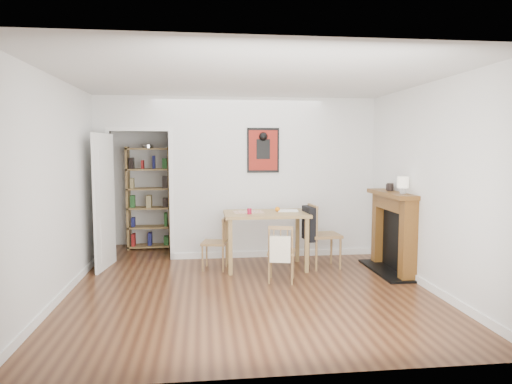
{
  "coord_description": "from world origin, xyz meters",
  "views": [
    {
      "loc": [
        -0.57,
        -5.97,
        1.77
      ],
      "look_at": [
        0.2,
        0.6,
        1.15
      ],
      "focal_mm": 32.0,
      "sensor_mm": 36.0,
      "label": 1
    }
  ],
  "objects": [
    {
      "name": "fireplace",
      "position": [
        2.16,
        0.25,
        0.62
      ],
      "size": [
        0.45,
        1.25,
        1.16
      ],
      "color": "brown",
      "rests_on": "ground"
    },
    {
      "name": "chair_right",
      "position": [
        1.2,
        0.58,
        0.5
      ],
      "size": [
        0.58,
        0.52,
        0.96
      ],
      "color": "#88603F",
      "rests_on": "ground"
    },
    {
      "name": "chair_front",
      "position": [
        0.46,
        -0.07,
        0.4
      ],
      "size": [
        0.47,
        0.51,
        0.78
      ],
      "color": "#88603F",
      "rests_on": "ground"
    },
    {
      "name": "ceramic_jar_b",
      "position": [
        2.17,
        0.5,
        1.21
      ],
      "size": [
        0.07,
        0.07,
        0.09
      ],
      "primitive_type": "cylinder",
      "color": "black",
      "rests_on": "fireplace"
    },
    {
      "name": "notebook",
      "position": [
        0.7,
        0.74,
        0.84
      ],
      "size": [
        0.32,
        0.25,
        0.01
      ],
      "primitive_type": "cube",
      "rotation": [
        0.0,
        0.0,
        -0.12
      ],
      "color": "white",
      "rests_on": "dining_table"
    },
    {
      "name": "red_glass",
      "position": [
        0.09,
        0.51,
        0.88
      ],
      "size": [
        0.06,
        0.06,
        0.08
      ],
      "primitive_type": "cylinder",
      "color": "maroon",
      "rests_on": "dining_table"
    },
    {
      "name": "ground",
      "position": [
        0.0,
        0.0,
        0.0
      ],
      "size": [
        5.2,
        5.2,
        0.0
      ],
      "primitive_type": "plane",
      "color": "brown",
      "rests_on": "ground"
    },
    {
      "name": "dining_table",
      "position": [
        0.35,
        0.65,
        0.74
      ],
      "size": [
        1.23,
        0.78,
        0.84
      ],
      "color": "#9B7848",
      "rests_on": "ground"
    },
    {
      "name": "placemat",
      "position": [
        0.1,
        0.72,
        0.84
      ],
      "size": [
        0.45,
        0.35,
        0.0
      ],
      "primitive_type": "cube",
      "rotation": [
        0.0,
        0.0,
        0.06
      ],
      "color": "beige",
      "rests_on": "dining_table"
    },
    {
      "name": "orange_fruit",
      "position": [
        0.54,
        0.72,
        0.87
      ],
      "size": [
        0.07,
        0.07,
        0.07
      ],
      "primitive_type": "sphere",
      "color": "orange",
      "rests_on": "dining_table"
    },
    {
      "name": "room_shell",
      "position": [
        0.1,
        1.34,
        1.3
      ],
      "size": [
        5.2,
        5.2,
        5.2
      ],
      "color": "silver",
      "rests_on": "ground"
    },
    {
      "name": "chair_left",
      "position": [
        -0.41,
        0.66,
        0.39
      ],
      "size": [
        0.46,
        0.46,
        0.78
      ],
      "color": "#88603F",
      "rests_on": "ground"
    },
    {
      "name": "ceramic_jar_a",
      "position": [
        2.15,
        0.39,
        1.22
      ],
      "size": [
        0.1,
        0.1,
        0.12
      ],
      "primitive_type": "cylinder",
      "color": "black",
      "rests_on": "fireplace"
    },
    {
      "name": "bookshelf",
      "position": [
        -1.52,
        2.26,
        0.89
      ],
      "size": [
        0.76,
        0.31,
        1.81
      ],
      "color": "#9B7848",
      "rests_on": "ground"
    },
    {
      "name": "mantel_lamp",
      "position": [
        2.12,
        -0.11,
        1.31
      ],
      "size": [
        0.15,
        0.15,
        0.24
      ],
      "color": "silver",
      "rests_on": "fireplace"
    }
  ]
}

